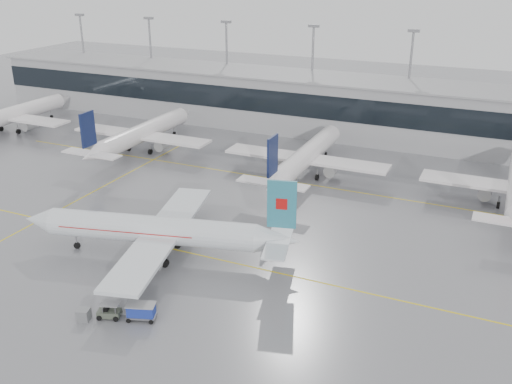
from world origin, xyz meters
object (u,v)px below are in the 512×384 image
at_px(air_canada_jet, 161,231).
at_px(baggage_cart, 141,310).
at_px(gse_unit, 84,315).
at_px(baggage_tug, 109,312).

height_order(air_canada_jet, baggage_cart, air_canada_jet).
distance_m(air_canada_jet, gse_unit, 15.88).
bearing_deg(gse_unit, air_canada_jet, 74.19).
distance_m(baggage_cart, gse_unit, 6.26).
xyz_separation_m(baggage_cart, gse_unit, (-5.65, -2.66, -0.46)).
height_order(air_canada_jet, baggage_tug, air_canada_jet).
height_order(baggage_cart, gse_unit, baggage_cart).
bearing_deg(baggage_tug, baggage_cart, -0.00).
bearing_deg(baggage_cart, air_canada_jet, 95.16).
bearing_deg(baggage_cart, baggage_tug, 180.00).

